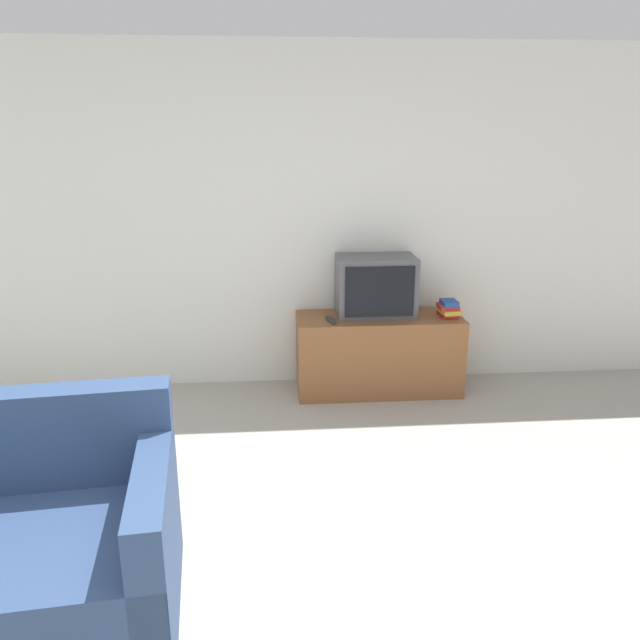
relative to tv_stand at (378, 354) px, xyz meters
The scene contains 5 objects.
wall_back 1.37m from the tv_stand, 162.36° to the left, with size 9.00×0.06×2.60m.
tv_stand is the anchor object (origin of this frame).
television 0.53m from the tv_stand, 117.06° to the left, with size 0.59×0.37×0.46m.
book_stack 0.64m from the tv_stand, ahead, with size 0.16×0.21×0.13m.
remote_on_stand 0.51m from the tv_stand, 164.53° to the right, with size 0.07×0.16×0.02m.
Camera 1 is at (0.07, -1.76, 1.99)m, focal length 35.00 mm.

